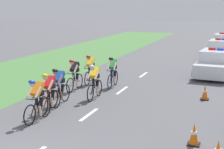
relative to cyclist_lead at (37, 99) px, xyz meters
name	(u,v)px	position (x,y,z in m)	size (l,w,h in m)	color
grass_verge	(44,66)	(-5.56, 10.05, -0.78)	(7.00, 60.00, 0.01)	#4C7F42
lane_markings_centre	(89,114)	(1.38, 1.29, -0.78)	(0.14, 17.60, 0.01)	white
cyclist_lead	(37,99)	(0.00, 0.00, 0.00)	(0.42, 1.72, 1.56)	black
cyclist_second	(49,92)	(-0.14, 1.10, 0.00)	(0.42, 1.72, 1.56)	black
cyclist_third	(59,86)	(-0.28, 2.13, 0.00)	(0.42, 1.72, 1.56)	black
cyclist_fourth	(94,81)	(0.74, 3.42, 0.00)	(0.42, 1.72, 1.56)	black
cyclist_fifth	(74,74)	(-0.69, 4.45, 0.00)	(0.42, 1.72, 1.56)	black
cyclist_sixth	(113,72)	(0.75, 5.74, 0.00)	(0.43, 1.72, 1.56)	black
cyclist_seventh	(90,69)	(-0.55, 6.02, 0.00)	(0.43, 1.72, 1.56)	black
police_car_nearest	(216,64)	(5.30, 10.39, -0.11)	(2.28, 4.54, 1.59)	silver
police_car_second	(221,51)	(5.30, 16.46, -0.11)	(2.26, 4.53, 1.59)	silver
police_car_third	(224,43)	(5.30, 21.97, -0.11)	(2.23, 4.51, 1.59)	silver
traffic_cone_mid	(194,135)	(5.37, -0.36, -0.48)	(0.36, 0.36, 0.64)	black
traffic_cone_far	(205,93)	(5.22, 4.87, -0.48)	(0.36, 0.36, 0.64)	black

